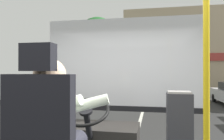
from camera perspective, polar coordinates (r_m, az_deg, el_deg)
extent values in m
cube|color=#2D2D2D|center=(10.76, 8.34, -10.04)|extent=(18.00, 44.00, 0.05)
cube|color=silver|center=(10.75, 8.34, -9.89)|extent=(0.12, 39.60, 0.00)
cube|color=black|center=(1.53, -18.92, -13.53)|extent=(0.48, 0.10, 0.66)
cube|color=black|center=(1.49, -18.90, 3.20)|extent=(0.22, 0.10, 0.18)
cylinder|color=silver|center=(1.68, -16.11, -14.32)|extent=(0.31, 0.31, 0.55)
cube|color=#B2842D|center=(1.81, -13.70, -11.18)|extent=(0.06, 0.01, 0.34)
sphere|color=beige|center=(1.63, -16.09, -1.25)|extent=(0.24, 0.24, 0.24)
cylinder|color=silver|center=(1.85, -9.45, -9.58)|extent=(0.56, 0.19, 0.22)
cylinder|color=silver|center=(1.93, -15.25, -9.18)|extent=(0.56, 0.19, 0.22)
cube|color=#282623|center=(2.97, -4.19, -17.99)|extent=(1.10, 0.56, 0.40)
cylinder|color=black|center=(2.56, -6.35, -14.18)|extent=(0.07, 0.22, 0.37)
torus|color=black|center=(2.45, -6.91, -10.78)|extent=(0.53, 0.49, 0.26)
cylinder|color=black|center=(2.45, -6.91, -10.78)|extent=(0.15, 0.15, 0.09)
cylinder|color=gold|center=(1.67, 23.64, -5.49)|extent=(0.04, 0.04, 1.90)
cube|color=#333338|center=(2.51, 17.33, -15.75)|extent=(0.26, 0.22, 0.87)
cube|color=#9E9993|center=(2.43, 17.32, -5.62)|extent=(0.24, 0.20, 0.02)
cube|color=silver|center=(3.45, 2.79, 2.16)|extent=(2.50, 0.01, 1.40)
cube|color=black|center=(3.50, 2.79, -10.05)|extent=(2.50, 0.08, 0.08)
cylinder|color=#4C3828|center=(13.13, -3.89, -1.42)|extent=(0.32, 0.32, 3.08)
sphere|color=#27652D|center=(13.29, -3.89, 8.64)|extent=(2.41, 2.41, 2.41)
cube|color=tan|center=(21.52, 22.88, 4.29)|extent=(13.90, 5.72, 7.01)
cube|color=#9E332D|center=(18.64, 24.73, 3.14)|extent=(13.35, 0.12, 0.60)
cylinder|color=black|center=(14.00, 25.31, -6.70)|extent=(0.14, 0.45, 0.45)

